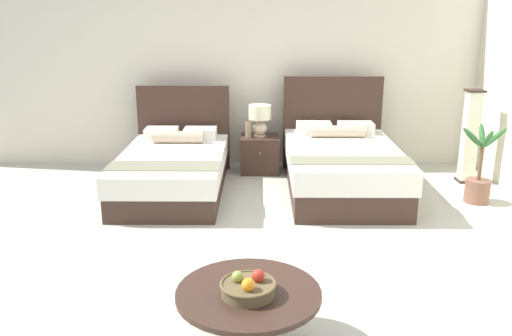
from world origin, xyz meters
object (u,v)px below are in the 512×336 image
table_lamp (260,117)px  potted_palm (478,181)px  bed_near_corner (341,165)px  vase (248,129)px  fruit_bowl (248,287)px  floor_lamp_corner (470,137)px  nightstand (260,154)px  bed_near_window (174,168)px  coffee_table (249,304)px

table_lamp → potted_palm: table_lamp is taller
bed_near_corner → vase: 1.39m
potted_palm → fruit_bowl: bearing=-132.5°
fruit_bowl → floor_lamp_corner: (2.75, 3.59, 0.11)m
nightstand → fruit_bowl: 4.06m
bed_near_window → vase: bed_near_window is taller
table_lamp → coffee_table: table_lamp is taller
bed_near_window → floor_lamp_corner: bearing=5.4°
bed_near_corner → floor_lamp_corner: (1.66, 0.35, 0.27)m
nightstand → vase: bearing=-165.4°
bed_near_window → potted_palm: bearing=-6.9°
bed_near_corner → table_lamp: (-0.97, 0.83, 0.43)m
bed_near_corner → nightstand: (-0.97, 0.81, -0.07)m
bed_near_corner → floor_lamp_corner: bearing=11.8°
coffee_table → floor_lamp_corner: floor_lamp_corner is taller
vase → potted_palm: bearing=-24.3°
table_lamp → floor_lamp_corner: 2.68m
bed_near_corner → coffee_table: size_ratio=2.34×
potted_palm → coffee_table: bearing=-133.0°
table_lamp → vase: table_lamp is taller
nightstand → floor_lamp_corner: bearing=-9.9°
bed_near_corner → table_lamp: bed_near_corner is taller
table_lamp → bed_near_window: bearing=-141.7°
bed_near_corner → floor_lamp_corner: bed_near_corner is taller
bed_near_corner → nightstand: size_ratio=4.16×
table_lamp → vase: bearing=-158.7°
vase → bed_near_window: bearing=-139.4°
potted_palm → bed_near_window: bearing=173.1°
fruit_bowl → floor_lamp_corner: floor_lamp_corner is taller
bed_near_corner → nightstand: bed_near_corner is taller
table_lamp → fruit_bowl: (-0.12, -4.07, -0.27)m
bed_near_corner → fruit_bowl: 3.42m
bed_near_corner → coffee_table: bed_near_corner is taller
vase → coffee_table: size_ratio=0.23×
nightstand → vase: vase is taller
bed_near_corner → coffee_table: 3.37m
nightstand → potted_palm: potted_palm is taller
table_lamp → coffee_table: (-0.12, -4.02, -0.42)m
nightstand → bed_near_corner: bearing=-39.7°
fruit_bowl → bed_near_corner: bearing=71.4°
bed_near_window → vase: (0.89, 0.76, 0.31)m
bed_near_window → floor_lamp_corner: size_ratio=1.78×
table_lamp → potted_palm: 2.81m
nightstand → table_lamp: table_lamp is taller
bed_near_window → vase: bearing=40.6°
fruit_bowl → bed_near_window: bearing=105.9°
coffee_table → potted_palm: bearing=47.0°
coffee_table → potted_palm: size_ratio=1.01×
bed_near_window → potted_palm: (3.51, -0.42, -0.03)m
vase → coffee_table: 3.97m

